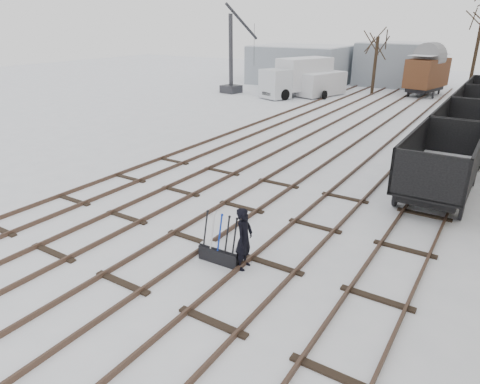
% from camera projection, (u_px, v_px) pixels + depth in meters
% --- Properties ---
extents(ground, '(120.00, 120.00, 0.00)m').
position_uv_depth(ground, '(192.00, 239.00, 13.90)').
color(ground, white).
rests_on(ground, ground).
extents(tracks, '(13.90, 52.00, 0.16)m').
position_uv_depth(tracks, '(341.00, 143.00, 24.57)').
color(tracks, black).
rests_on(tracks, ground).
extents(shed_left, '(10.00, 8.00, 4.10)m').
position_uv_depth(shed_left, '(301.00, 65.00, 47.78)').
color(shed_left, '#8D979F').
rests_on(shed_left, ground).
extents(shed_right, '(7.00, 6.00, 4.50)m').
position_uv_depth(shed_right, '(393.00, 64.00, 46.34)').
color(shed_right, '#8D979F').
rests_on(shed_right, ground).
extents(ground_frame, '(1.31, 0.46, 1.49)m').
position_uv_depth(ground_frame, '(221.00, 253.00, 12.53)').
color(ground_frame, black).
rests_on(ground_frame, ground).
extents(worker, '(0.52, 0.72, 1.85)m').
position_uv_depth(worker, '(244.00, 239.00, 11.99)').
color(worker, black).
rests_on(worker, ground).
extents(freight_wagon_a, '(2.50, 6.24, 2.55)m').
position_uv_depth(freight_wagon_a, '(440.00, 173.00, 17.06)').
color(freight_wagon_a, black).
rests_on(freight_wagon_a, ground).
extents(freight_wagon_b, '(2.50, 6.24, 2.55)m').
position_uv_depth(freight_wagon_b, '(461.00, 138.00, 22.07)').
color(freight_wagon_b, black).
rests_on(freight_wagon_b, ground).
extents(freight_wagon_c, '(2.50, 6.24, 2.55)m').
position_uv_depth(freight_wagon_c, '(474.00, 116.00, 27.08)').
color(freight_wagon_c, black).
rests_on(freight_wagon_c, ground).
extents(box_van_wagon, '(3.56, 5.31, 3.72)m').
position_uv_depth(box_van_wagon, '(427.00, 72.00, 39.80)').
color(box_van_wagon, black).
rests_on(box_van_wagon, ground).
extents(lorry, '(4.20, 7.87, 3.42)m').
position_uv_depth(lorry, '(298.00, 77.00, 39.66)').
color(lorry, black).
rests_on(lorry, ground).
extents(panel_van, '(3.46, 5.33, 2.17)m').
position_uv_depth(panel_van, '(321.00, 84.00, 39.93)').
color(panel_van, silver).
rests_on(panel_van, ground).
extents(crane, '(1.84, 4.84, 8.17)m').
position_uv_depth(crane, '(232.00, 70.00, 41.50)').
color(crane, '#2A2A2E').
rests_on(crane, ground).
extents(tree_far_left, '(0.30, 0.30, 5.26)m').
position_uv_depth(tree_far_left, '(375.00, 66.00, 40.25)').
color(tree_far_left, black).
rests_on(tree_far_left, ground).
extents(tree_far_right, '(0.30, 0.30, 9.63)m').
position_uv_depth(tree_far_right, '(478.00, 42.00, 38.27)').
color(tree_far_right, black).
rests_on(tree_far_right, ground).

